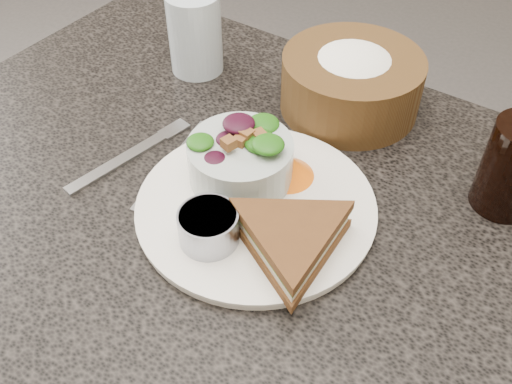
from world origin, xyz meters
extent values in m
cube|color=black|center=(0.00, 0.00, 0.38)|extent=(1.00, 0.70, 0.75)
cylinder|color=silver|center=(0.00, 0.01, 0.76)|extent=(0.27, 0.27, 0.01)
cylinder|color=#8E929D|center=(-0.01, -0.06, 0.78)|extent=(0.08, 0.08, 0.04)
cone|color=orange|center=(0.00, 0.07, 0.78)|extent=(0.08, 0.08, 0.03)
cube|color=#A7A8A9|center=(-0.19, -0.01, 0.75)|extent=(0.04, 0.16, 0.00)
cube|color=#939496|center=(-0.13, 0.01, 0.75)|extent=(0.04, 0.18, 0.00)
cylinder|color=silver|center=(-0.24, 0.20, 0.81)|extent=(0.09, 0.09, 0.12)
camera|label=1|loc=(0.25, -0.36, 1.23)|focal=40.00mm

